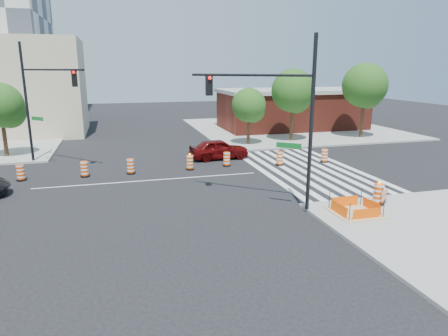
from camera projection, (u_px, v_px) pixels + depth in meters
The scene contains 23 objects.
ground at pixel (150, 180), 25.44m from camera, with size 120.00×120.00×0.00m, color black.
sidewalk_ne at pixel (291, 128), 46.88m from camera, with size 22.00×22.00×0.15m, color gray.
crosswalk_east at pixel (306, 169), 28.25m from camera, with size 6.75×13.50×0.01m.
lane_centerline at pixel (150, 180), 25.44m from camera, with size 14.00×0.12×0.01m, color silver.
excavation_pit at pixel (355, 212), 19.28m from camera, with size 2.20×2.20×0.90m.
brick_storefront at pixel (292, 109), 46.33m from camera, with size 16.50×8.50×4.60m.
beige_midrise at pixel (13, 87), 41.72m from camera, with size 14.00×10.00×10.00m, color #C0B293.
red_coupe at pixel (219, 149), 31.27m from camera, with size 1.87×4.64×1.58m, color #4E0606.
signal_pole_se at pixel (276, 107), 19.31m from camera, with size 5.03×4.05×8.36m.
signal_pole_nw at pixel (41, 92), 28.11m from camera, with size 4.61×4.84×8.64m.
pit_drum at pixel (378, 195), 20.38m from camera, with size 0.63×0.63×1.25m.
barricade at pixel (384, 195), 20.32m from camera, with size 0.69×0.48×0.95m.
tree_north_b at pixel (1, 108), 30.92m from camera, with size 3.50×3.47×5.91m.
tree_north_c at pixel (249, 107), 36.00m from camera, with size 3.14×3.09×5.26m.
tree_north_d at pixel (293, 93), 37.58m from camera, with size 4.07×4.07×6.92m.
tree_north_e at pixel (365, 88), 39.41m from camera, with size 4.41×4.41×7.49m.
median_drum_1 at pixel (21, 173), 25.29m from camera, with size 0.60×0.60×1.02m.
median_drum_2 at pixel (85, 170), 26.18m from camera, with size 0.60×0.60×1.02m.
median_drum_3 at pixel (131, 167), 26.91m from camera, with size 0.60×0.60×1.02m.
median_drum_4 at pixel (190, 163), 28.01m from camera, with size 0.60×0.60×1.18m.
median_drum_5 at pixel (227, 160), 29.05m from camera, with size 0.60×0.60×1.02m.
median_drum_6 at pixel (280, 159), 29.26m from camera, with size 0.60×0.60×1.02m.
median_drum_7 at pixel (324, 156), 30.19m from camera, with size 0.60×0.60×1.02m.
Camera 1 is at (-1.93, -24.86, 6.97)m, focal length 32.00 mm.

